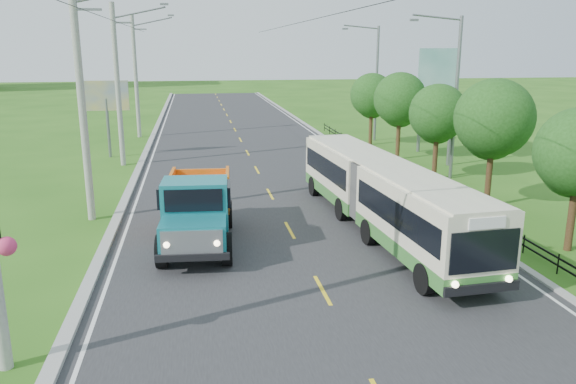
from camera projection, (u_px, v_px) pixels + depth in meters
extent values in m
plane|color=#285B15|center=(322.00, 290.00, 17.37)|extent=(240.00, 240.00, 0.00)
cube|color=#28282B|center=(253.00, 164.00, 36.48)|extent=(14.00, 120.00, 0.02)
cube|color=#9E9E99|center=(140.00, 166.00, 35.30)|extent=(0.40, 120.00, 0.15)
cube|color=#9E9E99|center=(359.00, 160.00, 37.62)|extent=(0.30, 120.00, 0.10)
cube|color=silver|center=(149.00, 167.00, 35.41)|extent=(0.12, 120.00, 0.00)
cube|color=silver|center=(352.00, 160.00, 37.54)|extent=(0.12, 120.00, 0.00)
cube|color=yellow|center=(322.00, 290.00, 17.37)|extent=(0.12, 2.20, 0.00)
cube|color=black|center=(404.00, 175.00, 31.96)|extent=(0.04, 40.00, 0.60)
sphere|color=#D83366|center=(7.00, 246.00, 12.49)|extent=(0.44, 0.44, 0.44)
cylinder|color=gray|center=(82.00, 105.00, 23.40)|extent=(0.32, 0.32, 10.00)
cube|color=slate|center=(86.00, 9.00, 22.54)|extent=(1.20, 0.10, 0.10)
cylinder|color=gray|center=(118.00, 86.00, 34.86)|extent=(0.32, 0.32, 10.00)
cube|color=slate|center=(121.00, 23.00, 34.00)|extent=(1.20, 0.10, 0.10)
cube|color=slate|center=(164.00, 4.00, 34.15)|extent=(0.50, 0.18, 0.12)
cylinder|color=gray|center=(136.00, 77.00, 46.33)|extent=(0.32, 0.32, 10.00)
cube|color=slate|center=(139.00, 29.00, 45.46)|extent=(1.20, 0.10, 0.10)
cube|color=slate|center=(171.00, 15.00, 45.61)|extent=(0.50, 0.18, 0.12)
cylinder|color=#382314|center=(572.00, 212.00, 20.49)|extent=(0.28, 0.28, 2.97)
sphere|color=#1B4413|center=(574.00, 166.00, 20.61)|extent=(2.33, 2.33, 2.33)
cylinder|color=#382314|center=(489.00, 172.00, 26.18)|extent=(0.28, 0.28, 3.36)
sphere|color=#1B4413|center=(494.00, 118.00, 25.55)|extent=(3.60, 3.60, 3.60)
sphere|color=#1B4413|center=(491.00, 132.00, 26.24)|extent=(2.64, 2.64, 2.64)
cylinder|color=#382314|center=(435.00, 153.00, 31.95)|extent=(0.28, 0.28, 3.02)
sphere|color=#1B4413|center=(438.00, 113.00, 31.39)|extent=(3.24, 3.24, 3.24)
sphere|color=#1B4413|center=(437.00, 123.00, 32.06)|extent=(2.38, 2.38, 2.38)
cylinder|color=#382314|center=(398.00, 135.00, 37.65)|extent=(0.28, 0.28, 3.25)
sphere|color=#1B4413|center=(400.00, 99.00, 37.05)|extent=(3.48, 3.48, 3.48)
sphere|color=#1B4413|center=(400.00, 108.00, 37.73)|extent=(2.55, 2.55, 2.55)
cylinder|color=#382314|center=(371.00, 125.00, 43.41)|extent=(0.28, 0.28, 3.08)
sphere|color=#1B4413|center=(372.00, 95.00, 42.83)|extent=(3.30, 3.30, 3.30)
sphere|color=#1B4413|center=(372.00, 103.00, 43.51)|extent=(2.42, 2.42, 2.42)
cylinder|color=slate|center=(456.00, 100.00, 31.37)|extent=(0.20, 0.20, 9.00)
cylinder|color=slate|center=(437.00, 17.00, 30.05)|extent=(2.80, 0.10, 0.34)
cube|color=slate|center=(414.00, 20.00, 29.88)|extent=(0.45, 0.16, 0.12)
cylinder|color=slate|center=(376.00, 84.00, 44.74)|extent=(0.20, 0.20, 9.00)
cylinder|color=slate|center=(361.00, 27.00, 43.43)|extent=(2.80, 0.10, 0.34)
cube|color=slate|center=(345.00, 29.00, 43.26)|extent=(0.45, 0.16, 0.12)
cylinder|color=silver|center=(484.00, 216.00, 24.44)|extent=(0.64, 0.64, 0.40)
sphere|color=#1B4413|center=(484.00, 210.00, 24.38)|extent=(0.44, 0.44, 0.44)
cylinder|color=silver|center=(414.00, 176.00, 32.08)|extent=(0.64, 0.64, 0.40)
sphere|color=#1B4413|center=(414.00, 172.00, 32.02)|extent=(0.44, 0.44, 0.44)
cylinder|color=silver|center=(371.00, 152.00, 39.72)|extent=(0.64, 0.64, 0.40)
sphere|color=#1B4413|center=(371.00, 148.00, 39.66)|extent=(0.44, 0.44, 0.44)
cylinder|color=slate|center=(108.00, 128.00, 38.28)|extent=(0.20, 0.20, 4.00)
cube|color=yellow|center=(106.00, 96.00, 37.73)|extent=(3.00, 0.15, 2.00)
cylinder|color=slate|center=(451.00, 126.00, 35.45)|extent=(0.24, 0.24, 5.00)
cylinder|color=slate|center=(420.00, 117.00, 40.23)|extent=(0.24, 0.24, 5.00)
cube|color=#144C47|center=(437.00, 72.00, 37.02)|extent=(0.20, 6.00, 3.00)
cube|color=#377830|center=(424.00, 244.00, 19.29)|extent=(2.84, 7.23, 0.52)
cube|color=#EFE8C2|center=(426.00, 211.00, 19.00)|extent=(2.84, 7.23, 1.82)
cube|color=black|center=(426.00, 211.00, 18.99)|extent=(2.84, 6.67, 0.90)
cube|color=#377830|center=(348.00, 190.00, 26.64)|extent=(2.81, 6.76, 0.52)
cube|color=#EFE8C2|center=(349.00, 166.00, 26.34)|extent=(2.81, 6.76, 1.82)
cube|color=black|center=(349.00, 166.00, 26.34)|extent=(2.81, 6.20, 0.90)
cube|color=#4C4C4C|center=(380.00, 190.00, 22.85)|extent=(2.28, 1.09, 2.25)
cube|color=black|center=(485.00, 251.00, 15.68)|extent=(2.13, 0.20, 1.23)
cylinder|color=black|center=(425.00, 279.00, 17.02)|extent=(0.37, 1.00, 0.98)
cylinder|color=black|center=(487.00, 273.00, 17.50)|extent=(0.37, 1.00, 0.98)
cylinder|color=black|center=(369.00, 232.00, 21.38)|extent=(0.37, 1.00, 0.98)
cylinder|color=black|center=(420.00, 228.00, 21.86)|extent=(0.37, 1.00, 0.98)
cylinder|color=black|center=(341.00, 209.00, 24.41)|extent=(0.37, 1.00, 0.98)
cylinder|color=black|center=(387.00, 206.00, 24.89)|extent=(0.37, 1.00, 0.98)
cylinder|color=black|center=(314.00, 186.00, 28.51)|extent=(0.37, 1.00, 0.98)
cylinder|color=black|center=(354.00, 184.00, 28.99)|extent=(0.37, 1.00, 0.98)
cube|color=#146F7A|center=(193.00, 236.00, 18.86)|extent=(2.30, 1.62, 1.05)
cube|color=#146F7A|center=(196.00, 208.00, 20.24)|extent=(2.42, 1.83, 2.10)
cube|color=black|center=(195.00, 194.00, 20.11)|extent=(2.63, 1.54, 0.73)
cube|color=black|center=(198.00, 227.00, 21.30)|extent=(1.48, 6.35, 0.26)
cube|color=orange|center=(200.00, 189.00, 22.76)|extent=(2.62, 3.31, 1.36)
cylinder|color=black|center=(162.00, 251.00, 19.10)|extent=(0.45, 1.18, 1.15)
cylinder|color=black|center=(227.00, 249.00, 19.31)|extent=(0.45, 1.18, 1.15)
cylinder|color=black|center=(174.00, 216.00, 23.14)|extent=(0.45, 1.18, 1.15)
cylinder|color=black|center=(228.00, 214.00, 23.35)|extent=(0.45, 1.18, 1.15)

